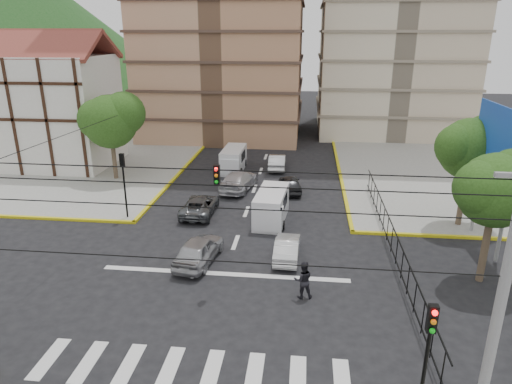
# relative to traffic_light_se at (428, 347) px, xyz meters

# --- Properties ---
(ground) EXTENTS (160.00, 160.00, 0.00)m
(ground) POSITION_rel_traffic_light_se_xyz_m (-7.80, 7.80, -3.11)
(ground) COLOR black
(ground) RESTS_ON ground
(sidewalk_nw) EXTENTS (26.00, 26.00, 0.15)m
(sidewalk_nw) POSITION_rel_traffic_light_se_xyz_m (-27.80, 27.80, -3.04)
(sidewalk_nw) COLOR gray
(sidewalk_nw) RESTS_ON ground
(sidewalk_ne) EXTENTS (26.00, 26.00, 0.15)m
(sidewalk_ne) POSITION_rel_traffic_light_se_xyz_m (12.20, 27.80, -3.04)
(sidewalk_ne) COLOR gray
(sidewalk_ne) RESTS_ON ground
(crosswalk_stripes) EXTENTS (12.00, 2.40, 0.01)m
(crosswalk_stripes) POSITION_rel_traffic_light_se_xyz_m (-7.80, 1.80, -3.11)
(crosswalk_stripes) COLOR silver
(crosswalk_stripes) RESTS_ON ground
(stop_line) EXTENTS (13.00, 0.40, 0.01)m
(stop_line) POSITION_rel_traffic_light_se_xyz_m (-7.80, 9.00, -3.11)
(stop_line) COLOR silver
(stop_line) RESTS_ON ground
(tudor_building) EXTENTS (10.80, 8.05, 12.23)m
(tudor_building) POSITION_rel_traffic_light_se_xyz_m (-26.80, 27.80, 2.14)
(tudor_building) COLOR silver
(tudor_building) RESTS_ON ground
(distant_hill) EXTENTS (70.00, 70.00, 28.00)m
(distant_hill) POSITION_rel_traffic_light_se_xyz_m (-62.80, 77.80, 10.89)
(distant_hill) COLOR #194C19
(distant_hill) RESTS_ON ground
(park_fence) EXTENTS (0.10, 22.50, 1.66)m
(park_fence) POSITION_rel_traffic_light_se_xyz_m (1.20, 12.30, -3.11)
(park_fence) COLOR black
(park_fence) RESTS_ON ground
(billboard) EXTENTS (0.36, 6.20, 8.10)m
(billboard) POSITION_rel_traffic_light_se_xyz_m (6.65, 13.80, 2.89)
(billboard) COLOR slate
(billboard) RESTS_ON ground
(tree_park_a) EXTENTS (4.41, 3.60, 6.83)m
(tree_park_a) POSITION_rel_traffic_light_se_xyz_m (5.28, 9.81, 1.90)
(tree_park_a) COLOR #473828
(tree_park_a) RESTS_ON ground
(tree_park_c) EXTENTS (4.65, 3.80, 7.25)m
(tree_park_c) POSITION_rel_traffic_light_se_xyz_m (6.29, 16.81, 2.22)
(tree_park_c) COLOR #473828
(tree_park_c) RESTS_ON ground
(tree_tudor) EXTENTS (5.39, 4.40, 7.43)m
(tree_tudor) POSITION_rel_traffic_light_se_xyz_m (-19.70, 23.81, 2.11)
(tree_tudor) COLOR #473828
(tree_tudor) RESTS_ON ground
(traffic_light_se) EXTENTS (0.28, 0.22, 4.40)m
(traffic_light_se) POSITION_rel_traffic_light_se_xyz_m (0.00, 0.00, 0.00)
(traffic_light_se) COLOR black
(traffic_light_se) RESTS_ON ground
(traffic_light_nw) EXTENTS (0.28, 0.22, 4.40)m
(traffic_light_nw) POSITION_rel_traffic_light_se_xyz_m (-15.60, 15.60, 0.00)
(traffic_light_nw) COLOR black
(traffic_light_nw) RESTS_ON ground
(traffic_light_hanging) EXTENTS (18.00, 9.12, 0.92)m
(traffic_light_hanging) POSITION_rel_traffic_light_se_xyz_m (-7.80, 5.76, 2.79)
(traffic_light_hanging) COLOR black
(traffic_light_hanging) RESTS_ON ground
(utility_pole_se) EXTENTS (1.40, 0.28, 9.00)m
(utility_pole_se) POSITION_rel_traffic_light_se_xyz_m (1.20, -1.20, 1.65)
(utility_pole_se) COLOR slate
(utility_pole_se) RESTS_ON ground
(van_right_lane) EXTENTS (2.14, 4.70, 2.06)m
(van_right_lane) POSITION_rel_traffic_light_se_xyz_m (-5.94, 16.16, -2.11)
(van_right_lane) COLOR silver
(van_right_lane) RESTS_ON ground
(van_left_lane) EXTENTS (1.93, 4.56, 2.04)m
(van_left_lane) POSITION_rel_traffic_light_se_xyz_m (-10.29, 27.56, -2.12)
(van_left_lane) COLOR silver
(van_left_lane) RESTS_ON ground
(car_silver_front_left) EXTENTS (2.34, 4.53, 1.48)m
(car_silver_front_left) POSITION_rel_traffic_light_se_xyz_m (-9.40, 10.15, -2.37)
(car_silver_front_left) COLOR #A1A2A6
(car_silver_front_left) RESTS_ON ground
(car_white_front_right) EXTENTS (1.40, 3.77, 1.23)m
(car_white_front_right) POSITION_rel_traffic_light_se_xyz_m (-4.64, 11.18, -2.50)
(car_white_front_right) COLOR silver
(car_white_front_right) RESTS_ON ground
(car_grey_mid_left) EXTENTS (2.12, 4.54, 1.26)m
(car_grey_mid_left) POSITION_rel_traffic_light_se_xyz_m (-10.94, 17.03, -2.48)
(car_grey_mid_left) COLOR #54585C
(car_grey_mid_left) RESTS_ON ground
(car_silver_rear_left) EXTENTS (2.90, 5.45, 1.50)m
(car_silver_rear_left) POSITION_rel_traffic_light_se_xyz_m (-9.05, 22.50, -2.36)
(car_silver_rear_left) COLOR silver
(car_silver_rear_left) RESTS_ON ground
(car_darkgrey_mid_right) EXTENTS (2.13, 4.09, 1.33)m
(car_darkgrey_mid_right) POSITION_rel_traffic_light_se_xyz_m (-4.93, 22.40, -2.45)
(car_darkgrey_mid_right) COLOR #28292B
(car_darkgrey_mid_right) RESTS_ON ground
(car_white_rear_right) EXTENTS (1.55, 4.25, 1.39)m
(car_white_rear_right) POSITION_rel_traffic_light_se_xyz_m (-6.36, 28.61, -2.42)
(car_white_rear_right) COLOR silver
(car_white_rear_right) RESTS_ON ground
(pedestrian_crosswalk) EXTENTS (1.01, 0.84, 1.86)m
(pedestrian_crosswalk) POSITION_rel_traffic_light_se_xyz_m (-3.71, 7.23, -2.18)
(pedestrian_crosswalk) COLOR black
(pedestrian_crosswalk) RESTS_ON ground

